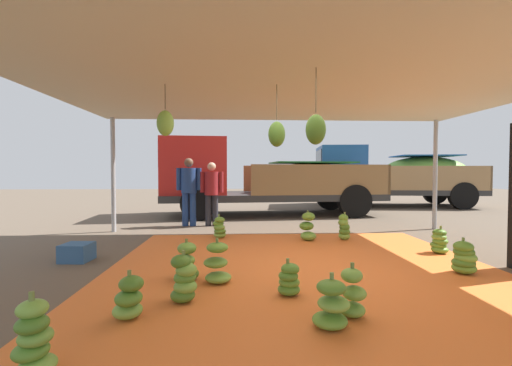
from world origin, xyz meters
TOP-DOWN VIEW (x-y plane):
  - ground_plane at (0.00, 3.00)m, footprint 40.00×40.00m
  - tarp_orange at (0.00, 0.00)m, footprint 5.53×5.56m
  - tent_canopy at (-0.01, -0.09)m, footprint 8.00×7.00m
  - banana_bunch_0 at (0.16, -1.58)m, footprint 0.32×0.33m
  - banana_bunch_1 at (-1.32, 2.38)m, footprint 0.36×0.38m
  - banana_bunch_3 at (1.20, 2.06)m, footprint 0.33×0.33m
  - banana_bunch_4 at (-0.35, -0.97)m, footprint 0.34×0.35m
  - banana_bunch_5 at (-1.93, -1.53)m, footprint 0.39×0.39m
  - banana_bunch_6 at (-0.10, -1.80)m, footprint 0.43×0.42m
  - banana_bunch_7 at (-2.30, -2.38)m, footprint 0.37×0.34m
  - banana_bunch_8 at (-1.18, -0.50)m, footprint 0.45×0.45m
  - banana_bunch_9 at (-1.58, -0.36)m, footprint 0.43×0.42m
  - banana_bunch_10 at (2.47, 0.87)m, footprint 0.35×0.37m
  - banana_bunch_11 at (0.47, 2.07)m, footprint 0.41×0.43m
  - banana_bunch_12 at (2.12, -0.28)m, footprint 0.43×0.42m
  - banana_bunch_13 at (-1.49, -1.11)m, footprint 0.37×0.35m
  - cargo_truck_main at (-0.19, 6.28)m, footprint 7.01×2.90m
  - cargo_truck_far at (5.24, 8.87)m, footprint 6.35×3.18m
  - worker_0 at (-1.61, 4.06)m, footprint 0.59×0.36m
  - worker_1 at (-2.19, 4.07)m, footprint 0.63×0.39m
  - crate_0 at (-3.42, 0.68)m, footprint 0.44×0.44m

SIDE VIEW (x-z plane):
  - ground_plane at x=0.00m, z-range 0.00..0.00m
  - tarp_orange at x=0.00m, z-range 0.00..0.01m
  - crate_0 at x=-3.42m, z-range 0.00..0.27m
  - banana_bunch_4 at x=-0.35m, z-range -0.03..0.38m
  - banana_bunch_10 at x=2.47m, z-range -0.03..0.43m
  - banana_bunch_5 at x=-1.93m, z-range -0.03..0.43m
  - banana_bunch_6 at x=-0.10m, z-range -0.04..0.46m
  - banana_bunch_1 at x=-1.32m, z-range -0.03..0.47m
  - banana_bunch_12 at x=2.12m, z-range -0.03..0.46m
  - banana_bunch_0 at x=0.16m, z-range -0.04..0.48m
  - banana_bunch_9 at x=-1.58m, z-range -0.03..0.49m
  - banana_bunch_8 at x=-1.18m, z-range -0.04..0.52m
  - banana_bunch_13 at x=-1.49m, z-range -0.03..0.51m
  - banana_bunch_7 at x=-2.30m, z-range -0.04..0.53m
  - banana_bunch_3 at x=1.20m, z-range -0.03..0.54m
  - banana_bunch_11 at x=0.47m, z-range -0.03..0.56m
  - worker_0 at x=-1.61m, z-range 0.14..1.76m
  - worker_1 at x=-2.19m, z-range 0.14..1.88m
  - cargo_truck_main at x=-0.19m, z-range -0.02..2.38m
  - cargo_truck_far at x=5.24m, z-range 0.06..2.46m
  - tent_canopy at x=-0.01m, z-range 1.26..3.94m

